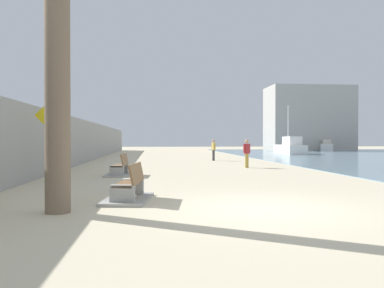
% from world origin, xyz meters
% --- Properties ---
extents(ground_plane, '(120.00, 120.00, 0.00)m').
position_xyz_m(ground_plane, '(0.00, 18.00, 0.00)').
color(ground_plane, beige).
extents(seawall, '(0.80, 64.00, 2.94)m').
position_xyz_m(seawall, '(-7.50, 18.00, 1.47)').
color(seawall, '#9E9E99').
rests_on(seawall, ground).
extents(bench_near, '(1.36, 2.23, 0.98)m').
position_xyz_m(bench_near, '(-3.10, 1.55, 0.23)').
color(bench_near, '#9E9E99').
rests_on(bench_near, ground).
extents(bench_far, '(1.24, 2.17, 0.98)m').
position_xyz_m(bench_far, '(-3.94, 8.75, 0.23)').
color(bench_far, '#9E9E99').
rests_on(bench_far, ground).
extents(person_walking, '(0.46, 0.32, 1.62)m').
position_xyz_m(person_walking, '(2.86, 12.91, 0.93)').
color(person_walking, gold).
rests_on(person_walking, ground).
extents(person_standing, '(0.28, 0.50, 1.63)m').
position_xyz_m(person_standing, '(2.12, 20.33, 0.94)').
color(person_standing, '#333338').
rests_on(person_standing, ground).
extents(boat_distant, '(3.87, 5.18, 1.58)m').
position_xyz_m(boat_distant, '(22.09, 43.42, 0.65)').
color(boat_distant, white).
rests_on(boat_distant, water_bay).
extents(boat_outer, '(2.64, 8.13, 5.40)m').
position_xyz_m(boat_outer, '(12.57, 32.64, 0.75)').
color(boat_outer, white).
rests_on(boat_outer, water_bay).
extents(pedestrian_sign, '(0.85, 0.08, 2.92)m').
position_xyz_m(pedestrian_sign, '(-6.37, 5.96, 1.81)').
color(pedestrian_sign, slate).
rests_on(pedestrian_sign, ground).
extents(harbor_building, '(12.00, 6.00, 9.32)m').
position_xyz_m(harbor_building, '(20.30, 46.00, 4.66)').
color(harbor_building, '#ADAAA3').
rests_on(harbor_building, ground).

